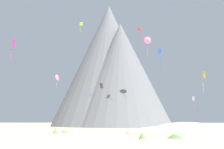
# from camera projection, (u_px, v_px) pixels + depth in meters

# --- Properties ---
(ground_plane) EXTENTS (400.00, 400.00, 0.00)m
(ground_plane) POSITION_uv_depth(u_px,v_px,m) (90.00, 140.00, 34.63)
(ground_plane) COLOR beige
(dune_foreground_left) EXTENTS (20.40, 18.86, 4.33)m
(dune_foreground_left) POSITION_uv_depth(u_px,v_px,m) (187.00, 131.00, 59.12)
(dune_foreground_left) COLOR beige
(dune_foreground_left) RESTS_ON ground_plane
(dune_foreground_right) EXTENTS (27.36, 12.41, 3.43)m
(dune_foreground_right) POSITION_uv_depth(u_px,v_px,m) (195.00, 134.00, 48.70)
(dune_foreground_right) COLOR beige
(dune_foreground_right) RESTS_ON ground_plane
(bush_ridge_crest) EXTENTS (1.53, 1.53, 1.04)m
(bush_ridge_crest) POSITION_uv_depth(u_px,v_px,m) (56.00, 131.00, 50.13)
(bush_ridge_crest) COLOR #668C4C
(bush_ridge_crest) RESTS_ON ground_plane
(bush_near_left) EXTENTS (3.15, 3.15, 0.66)m
(bush_near_left) POSITION_uv_depth(u_px,v_px,m) (175.00, 136.00, 37.30)
(bush_near_left) COLOR #568442
(bush_near_left) RESTS_ON ground_plane
(bush_far_right) EXTENTS (2.40, 2.40, 0.50)m
(bush_far_right) POSITION_uv_depth(u_px,v_px,m) (64.00, 131.00, 54.32)
(bush_far_right) COLOR #568442
(bush_far_right) RESTS_ON ground_plane
(bush_scatter_east) EXTENTS (1.42, 1.42, 0.96)m
(bush_scatter_east) POSITION_uv_depth(u_px,v_px,m) (142.00, 136.00, 35.57)
(bush_scatter_east) COLOR #668C4C
(bush_scatter_east) RESTS_ON ground_plane
(rock_massif) EXTENTS (61.27, 61.27, 55.62)m
(rock_massif) POSITION_uv_depth(u_px,v_px,m) (113.00, 67.00, 111.18)
(rock_massif) COLOR slate
(rock_massif) RESTS_ON ground_plane
(kite_black_low) EXTENTS (0.85, 0.67, 3.22)m
(kite_black_low) POSITION_uv_depth(u_px,v_px,m) (101.00, 87.00, 62.54)
(kite_black_low) COLOR black
(kite_lime_high) EXTENTS (1.12, 1.13, 2.70)m
(kite_lime_high) POSITION_uv_depth(u_px,v_px,m) (81.00, 24.00, 66.52)
(kite_lime_high) COLOR #8CD133
(kite_red_high) EXTENTS (1.00, 0.96, 4.09)m
(kite_red_high) POSITION_uv_depth(u_px,v_px,m) (140.00, 29.00, 82.86)
(kite_red_high) COLOR red
(kite_indigo_low) EXTENTS (0.24, 0.92, 1.00)m
(kite_indigo_low) POSITION_uv_depth(u_px,v_px,m) (90.00, 95.00, 81.36)
(kite_indigo_low) COLOR #5138B2
(kite_rainbow_high) EXTENTS (2.47, 0.79, 6.55)m
(kite_rainbow_high) POSITION_uv_depth(u_px,v_px,m) (148.00, 40.00, 84.60)
(kite_rainbow_high) COLOR #E5668C
(kite_yellow_mid) EXTENTS (0.71, 2.26, 6.49)m
(kite_yellow_mid) POSITION_uv_depth(u_px,v_px,m) (203.00, 75.00, 72.39)
(kite_yellow_mid) COLOR yellow
(kite_pink_mid) EXTENTS (1.34, 2.33, 4.69)m
(kite_pink_mid) POSITION_uv_depth(u_px,v_px,m) (58.00, 77.00, 88.20)
(kite_pink_mid) COLOR pink
(kite_blue_mid) EXTENTS (0.98, 0.83, 5.50)m
(kite_blue_mid) POSITION_uv_depth(u_px,v_px,m) (160.00, 54.00, 67.87)
(kite_blue_mid) COLOR blue
(kite_magenta_mid) EXTENTS (1.14, 2.63, 5.13)m
(kite_magenta_mid) POSITION_uv_depth(u_px,v_px,m) (13.00, 43.00, 60.14)
(kite_magenta_mid) COLOR #D1339E
(kite_white_low) EXTENTS (0.64, 0.72, 4.43)m
(kite_white_low) POSITION_uv_depth(u_px,v_px,m) (193.00, 100.00, 86.50)
(kite_white_low) COLOR white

